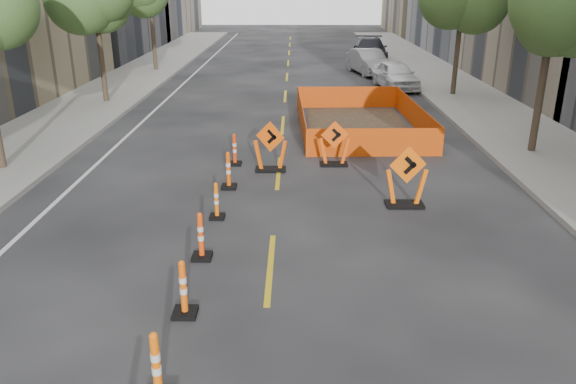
{
  "coord_description": "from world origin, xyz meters",
  "views": [
    {
      "loc": [
        0.49,
        -6.12,
        5.48
      ],
      "look_at": [
        0.34,
        5.44,
        1.1
      ],
      "focal_mm": 35.0,
      "sensor_mm": 36.0,
      "label": 1
    }
  ],
  "objects_px": {
    "channelizer_7": "(235,149)",
    "parked_car_mid": "(368,62)",
    "channelizer_5": "(216,201)",
    "channelizer_4": "(201,236)",
    "parked_car_near": "(396,75)",
    "chevron_sign_center": "(334,143)",
    "parked_car_far": "(370,50)",
    "chevron_sign_right": "(407,176)",
    "channelizer_6": "(228,170)",
    "channelizer_3": "(183,288)",
    "channelizer_2": "(156,367)",
    "chevron_sign_left": "(270,146)"
  },
  "relations": [
    {
      "from": "channelizer_5",
      "to": "parked_car_far",
      "type": "height_order",
      "value": "parked_car_far"
    },
    {
      "from": "parked_car_mid",
      "to": "parked_car_far",
      "type": "xyz_separation_m",
      "value": [
        0.8,
        5.68,
        0.08
      ]
    },
    {
      "from": "channelizer_2",
      "to": "parked_car_far",
      "type": "distance_m",
      "value": 35.48
    },
    {
      "from": "channelizer_4",
      "to": "parked_car_mid",
      "type": "relative_size",
      "value": 0.23
    },
    {
      "from": "channelizer_4",
      "to": "channelizer_5",
      "type": "xyz_separation_m",
      "value": [
        0.04,
        2.12,
        -0.06
      ]
    },
    {
      "from": "channelizer_2",
      "to": "channelizer_4",
      "type": "xyz_separation_m",
      "value": [
        -0.07,
        4.25,
        -0.03
      ]
    },
    {
      "from": "channelizer_3",
      "to": "parked_car_far",
      "type": "xyz_separation_m",
      "value": [
        7.24,
        32.62,
        0.29
      ]
    },
    {
      "from": "chevron_sign_right",
      "to": "channelizer_6",
      "type": "bearing_deg",
      "value": 154.15
    },
    {
      "from": "channelizer_3",
      "to": "parked_car_near",
      "type": "bearing_deg",
      "value": 71.63
    },
    {
      "from": "channelizer_5",
      "to": "channelizer_6",
      "type": "height_order",
      "value": "channelizer_6"
    },
    {
      "from": "channelizer_5",
      "to": "chevron_sign_center",
      "type": "relative_size",
      "value": 0.65
    },
    {
      "from": "channelizer_7",
      "to": "chevron_sign_right",
      "type": "relative_size",
      "value": 0.63
    },
    {
      "from": "channelizer_6",
      "to": "chevron_sign_right",
      "type": "height_order",
      "value": "chevron_sign_right"
    },
    {
      "from": "channelizer_3",
      "to": "chevron_sign_right",
      "type": "height_order",
      "value": "chevron_sign_right"
    },
    {
      "from": "chevron_sign_center",
      "to": "parked_car_far",
      "type": "height_order",
      "value": "parked_car_far"
    },
    {
      "from": "channelizer_3",
      "to": "parked_car_mid",
      "type": "height_order",
      "value": "parked_car_mid"
    },
    {
      "from": "channelizer_3",
      "to": "parked_car_far",
      "type": "relative_size",
      "value": 0.19
    },
    {
      "from": "parked_car_near",
      "to": "parked_car_mid",
      "type": "bearing_deg",
      "value": 91.49
    },
    {
      "from": "chevron_sign_center",
      "to": "chevron_sign_right",
      "type": "xyz_separation_m",
      "value": [
        1.61,
        -3.39,
        0.09
      ]
    },
    {
      "from": "channelizer_5",
      "to": "channelizer_6",
      "type": "xyz_separation_m",
      "value": [
        0.06,
        2.12,
        0.07
      ]
    },
    {
      "from": "channelizer_2",
      "to": "channelizer_7",
      "type": "bearing_deg",
      "value": 90.08
    },
    {
      "from": "channelizer_5",
      "to": "parked_car_far",
      "type": "xyz_separation_m",
      "value": [
        7.24,
        28.37,
        0.36
      ]
    },
    {
      "from": "chevron_sign_left",
      "to": "channelizer_5",
      "type": "bearing_deg",
      "value": -84.73
    },
    {
      "from": "channelizer_6",
      "to": "parked_car_mid",
      "type": "distance_m",
      "value": 21.54
    },
    {
      "from": "channelizer_3",
      "to": "chevron_sign_left",
      "type": "bearing_deg",
      "value": 81.65
    },
    {
      "from": "channelizer_5",
      "to": "chevron_sign_left",
      "type": "relative_size",
      "value": 0.6
    },
    {
      "from": "channelizer_3",
      "to": "channelizer_5",
      "type": "distance_m",
      "value": 4.25
    },
    {
      "from": "channelizer_6",
      "to": "parked_car_near",
      "type": "bearing_deg",
      "value": 65.1
    },
    {
      "from": "channelizer_2",
      "to": "channelizer_5",
      "type": "bearing_deg",
      "value": 90.26
    },
    {
      "from": "chevron_sign_right",
      "to": "parked_car_near",
      "type": "xyz_separation_m",
      "value": [
        2.54,
        16.83,
        -0.08
      ]
    },
    {
      "from": "parked_car_far",
      "to": "channelizer_6",
      "type": "bearing_deg",
      "value": -100.52
    },
    {
      "from": "chevron_sign_center",
      "to": "chevron_sign_right",
      "type": "distance_m",
      "value": 3.75
    },
    {
      "from": "chevron_sign_center",
      "to": "chevron_sign_left",
      "type": "bearing_deg",
      "value": -170.73
    },
    {
      "from": "channelizer_2",
      "to": "channelizer_7",
      "type": "xyz_separation_m",
      "value": [
        -0.01,
        10.62,
        -0.05
      ]
    },
    {
      "from": "channelizer_4",
      "to": "channelizer_6",
      "type": "height_order",
      "value": "channelizer_6"
    },
    {
      "from": "channelizer_4",
      "to": "channelizer_3",
      "type": "bearing_deg",
      "value": -89.01
    },
    {
      "from": "channelizer_4",
      "to": "parked_car_near",
      "type": "bearing_deg",
      "value": 69.72
    },
    {
      "from": "parked_car_mid",
      "to": "channelizer_6",
      "type": "bearing_deg",
      "value": -120.55
    },
    {
      "from": "channelizer_3",
      "to": "channelizer_6",
      "type": "height_order",
      "value": "channelizer_6"
    },
    {
      "from": "channelizer_6",
      "to": "parked_car_far",
      "type": "distance_m",
      "value": 27.21
    },
    {
      "from": "chevron_sign_left",
      "to": "chevron_sign_center",
      "type": "relative_size",
      "value": 1.08
    },
    {
      "from": "channelizer_7",
      "to": "chevron_sign_left",
      "type": "bearing_deg",
      "value": -25.79
    },
    {
      "from": "channelizer_5",
      "to": "parked_car_near",
      "type": "bearing_deg",
      "value": 67.62
    },
    {
      "from": "channelizer_7",
      "to": "parked_car_mid",
      "type": "height_order",
      "value": "parked_car_mid"
    },
    {
      "from": "chevron_sign_right",
      "to": "parked_car_mid",
      "type": "relative_size",
      "value": 0.36
    },
    {
      "from": "parked_car_near",
      "to": "parked_car_mid",
      "type": "xyz_separation_m",
      "value": [
        -0.84,
        5.0,
        0.02
      ]
    },
    {
      "from": "channelizer_4",
      "to": "chevron_sign_center",
      "type": "height_order",
      "value": "chevron_sign_center"
    },
    {
      "from": "channelizer_3",
      "to": "channelizer_7",
      "type": "xyz_separation_m",
      "value": [
        0.02,
        8.5,
        -0.02
      ]
    },
    {
      "from": "parked_car_mid",
      "to": "channelizer_5",
      "type": "bearing_deg",
      "value": -119.15
    },
    {
      "from": "channelizer_3",
      "to": "channelizer_6",
      "type": "xyz_separation_m",
      "value": [
        0.06,
        6.37,
        0.0
      ]
    }
  ]
}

